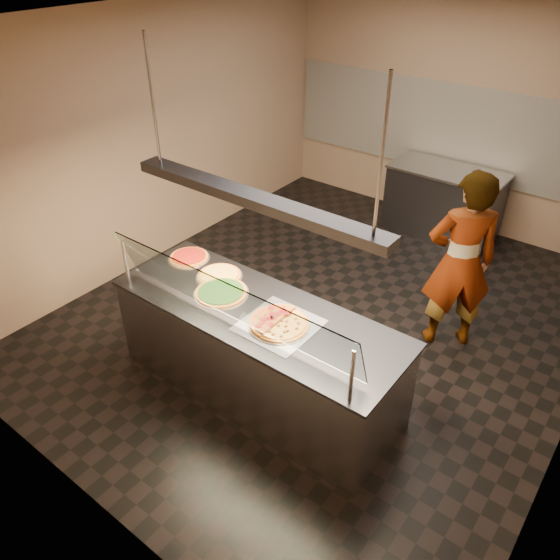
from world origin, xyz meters
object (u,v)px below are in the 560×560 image
Objects in this scene: pizza_spinach at (221,292)px; heat_lamp_housing at (254,199)px; prep_table at (443,202)px; pizza_tomato at (189,257)px; serving_counter at (258,352)px; perforated_tray at (279,325)px; sneeze_guard at (228,300)px; half_pizza_sausage at (290,328)px; half_pizza_pepperoni at (268,317)px; pizza_cheese at (220,275)px; worker at (460,263)px; pizza_spatula at (216,274)px.

heat_lamp_housing is (0.40, 0.01, 1.00)m from pizza_spinach.
pizza_spinach is 3.95m from prep_table.
pizza_tomato is 3.84m from prep_table.
perforated_tray is (0.27, -0.05, 0.47)m from serving_counter.
sneeze_guard is 4.30m from prep_table.
sneeze_guard is at bearing -143.22° from half_pizza_sausage.
sneeze_guard is 0.42m from half_pizza_pepperoni.
pizza_cheese is at bearing 166.35° from half_pizza_sausage.
half_pizza_pepperoni is at bearing -17.50° from serving_counter.
serving_counter and prep_table have the same top height.
half_pizza_pepperoni is 1.21× the size of pizza_tomato.
pizza_tomato is at bearing 167.34° from perforated_tray.
prep_table is 4.17m from heat_lamp_housing.
prep_table is at bearing 89.34° from heat_lamp_housing.
prep_table is at bearing 89.34° from serving_counter.
sneeze_guard reaches higher than pizza_spinach.
half_pizza_pepperoni is (0.16, 0.29, -0.26)m from sneeze_guard.
sneeze_guard is 0.59m from pizza_spinach.
serving_counter is at bearing 0.75° from pizza_spinach.
pizza_spinach is 1.08m from heat_lamp_housing.
prep_table is 2.41m from worker.
perforated_tray is 1.20× the size of pizza_spinach.
prep_table is (0.05, 4.24, -0.76)m from sneeze_guard.
pizza_tomato is at bearing 166.76° from serving_counter.
pizza_spinach is 0.21× the size of heat_lamp_housing.
pizza_cheese is (-0.76, 0.24, -0.02)m from half_pizza_pepperoni.
heat_lamp_housing is (0.60, -0.19, 1.01)m from pizza_cheese.
pizza_cheese is at bearing 162.54° from heat_lamp_housing.
pizza_tomato is at bearing 168.99° from pizza_spatula.
sneeze_guard is 0.80m from heat_lamp_housing.
pizza_spinach is at bearing -43.84° from pizza_cheese.
serving_counter is 0.63m from half_pizza_sausage.
half_pizza_sausage reaches higher than serving_counter.
heat_lamp_housing is at bearing -90.66° from prep_table.
prep_table is (-0.11, 3.94, -0.50)m from half_pizza_pepperoni.
half_pizza_pepperoni is at bearing 179.84° from perforated_tray.
half_pizza_pepperoni reaches higher than pizza_cheese.
pizza_spinach is 0.28m from pizza_spatula.
sneeze_guard reaches higher than prep_table.
pizza_cheese is 0.18× the size of heat_lamp_housing.
sneeze_guard reaches higher than pizza_cheese.
pizza_spinach is (-0.79, 0.05, -0.01)m from half_pizza_sausage.
half_pizza_sausage reaches higher than pizza_spinach.
pizza_tomato is at bearing 166.19° from half_pizza_pepperoni.
half_pizza_sausage is 1.13× the size of pizza_cheese.
worker reaches higher than pizza_cheese.
pizza_cheese is 1.07× the size of pizza_tomato.
serving_counter is 1.41× the size of worker.
pizza_tomato is at bearing 166.76° from heat_lamp_housing.
half_pizza_pepperoni is 2.07× the size of pizza_spatula.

